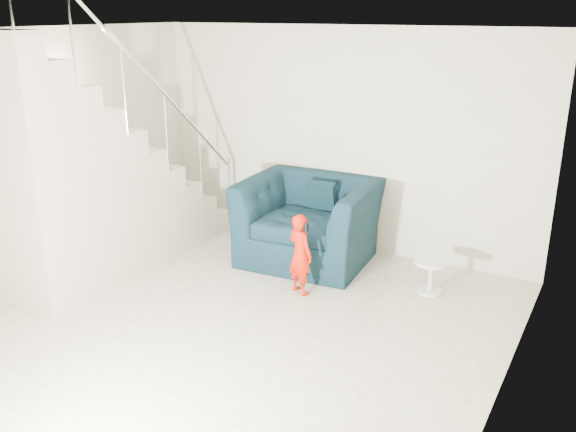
{
  "coord_description": "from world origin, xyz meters",
  "views": [
    {
      "loc": [
        3.1,
        -3.95,
        2.87
      ],
      "look_at": [
        0.15,
        1.2,
        0.85
      ],
      "focal_mm": 38.0,
      "sensor_mm": 36.0,
      "label": 1
    }
  ],
  "objects_px": {
    "toddler": "(300,254)",
    "armchair": "(309,221)",
    "staircase": "(90,193)",
    "side_table": "(431,271)"
  },
  "relations": [
    {
      "from": "side_table",
      "to": "staircase",
      "type": "bearing_deg",
      "value": -158.43
    },
    {
      "from": "armchair",
      "to": "side_table",
      "type": "relative_size",
      "value": 4.05
    },
    {
      "from": "toddler",
      "to": "side_table",
      "type": "relative_size",
      "value": 2.38
    },
    {
      "from": "toddler",
      "to": "staircase",
      "type": "xyz_separation_m",
      "value": [
        -2.28,
        -0.68,
        0.51
      ]
    },
    {
      "from": "toddler",
      "to": "staircase",
      "type": "height_order",
      "value": "staircase"
    },
    {
      "from": "armchair",
      "to": "side_table",
      "type": "bearing_deg",
      "value": -10.96
    },
    {
      "from": "armchair",
      "to": "side_table",
      "type": "height_order",
      "value": "armchair"
    },
    {
      "from": "armchair",
      "to": "staircase",
      "type": "relative_size",
      "value": 0.41
    },
    {
      "from": "toddler",
      "to": "armchair",
      "type": "bearing_deg",
      "value": -46.05
    },
    {
      "from": "side_table",
      "to": "staircase",
      "type": "distance_m",
      "value": 3.81
    }
  ]
}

